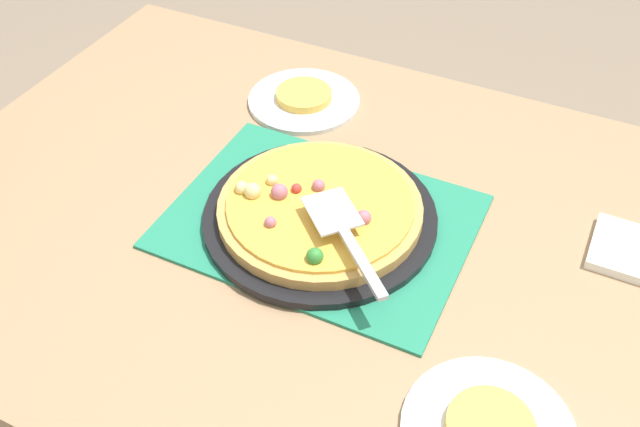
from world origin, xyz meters
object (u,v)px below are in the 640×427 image
(pizza_pan, at_px, (320,217))
(pizza, at_px, (319,208))
(plate_near_left, at_px, (304,100))
(served_slice_right, at_px, (490,427))
(napkin_stack, at_px, (631,252))
(served_slice_left, at_px, (304,95))
(pizza_server, at_px, (344,232))

(pizza_pan, xyz_separation_m, pizza, (-0.00, -0.00, 0.02))
(pizza, xyz_separation_m, plate_near_left, (-0.18, 0.30, -0.03))
(plate_near_left, distance_m, served_slice_right, 0.76)
(served_slice_right, distance_m, napkin_stack, 0.41)
(pizza_pan, relative_size, napkin_stack, 3.17)
(pizza_pan, relative_size, pizza, 1.15)
(pizza, xyz_separation_m, served_slice_right, (0.36, -0.25, -0.02))
(pizza_pan, relative_size, served_slice_left, 3.45)
(pizza_pan, height_order, served_slice_left, served_slice_left)
(pizza_pan, distance_m, pizza, 0.02)
(pizza_server, bearing_deg, pizza_pan, 137.08)
(pizza, height_order, pizza_server, pizza_server)
(pizza, distance_m, pizza_server, 0.10)
(plate_near_left, height_order, pizza_server, pizza_server)
(plate_near_left, height_order, served_slice_right, served_slice_right)
(pizza_server, bearing_deg, served_slice_left, 124.57)
(plate_near_left, relative_size, pizza_server, 1.11)
(napkin_stack, bearing_deg, served_slice_right, -105.98)
(pizza, xyz_separation_m, pizza_server, (0.07, -0.07, 0.04))
(pizza_pan, xyz_separation_m, pizza_server, (0.07, -0.07, 0.06))
(pizza_pan, bearing_deg, plate_near_left, 121.03)
(pizza_pan, relative_size, pizza_server, 1.92)
(pizza_pan, distance_m, served_slice_right, 0.43)
(pizza, relative_size, plate_near_left, 1.50)
(served_slice_left, height_order, served_slice_right, same)
(pizza_server, distance_m, napkin_stack, 0.45)
(pizza_server, height_order, napkin_stack, pizza_server)
(pizza, distance_m, served_slice_right, 0.44)
(plate_near_left, xyz_separation_m, napkin_stack, (0.64, -0.15, 0.00))
(served_slice_right, height_order, pizza_server, pizza_server)
(pizza, relative_size, served_slice_left, 3.00)
(pizza_pan, height_order, served_slice_right, served_slice_right)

